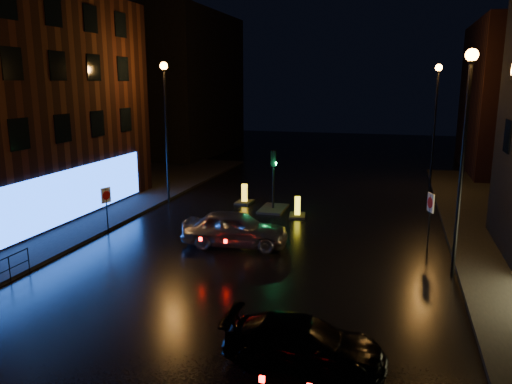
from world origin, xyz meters
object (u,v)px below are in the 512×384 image
silver_hatchback (235,229)px  bollard_far (245,199)px  dark_sedan (304,342)px  road_sign_left (106,199)px  road_sign_right (430,207)px  traffic_signal (273,201)px  bollard_near (297,212)px

silver_hatchback → bollard_far: 8.18m
silver_hatchback → dark_sedan: bearing=-157.0°
dark_sedan → bollard_far: dark_sedan is taller
dark_sedan → road_sign_left: (-11.37, 8.88, 1.08)m
silver_hatchback → road_sign_right: 8.63m
dark_sedan → traffic_signal: bearing=17.2°
road_sign_right → road_sign_left: bearing=-13.4°
silver_hatchback → bollard_near: (1.71, 5.71, -0.56)m
silver_hatchback → traffic_signal: bearing=-6.2°
bollard_near → road_sign_left: (-8.33, -5.55, 1.45)m
dark_sedan → road_sign_right: (3.58, 10.68, 1.27)m
silver_hatchback → road_sign_right: bearing=-82.3°
dark_sedan → silver_hatchback: bearing=29.0°
traffic_signal → dark_sedan: size_ratio=0.81×
traffic_signal → bollard_far: traffic_signal is taller
traffic_signal → bollard_near: traffic_signal is taller
traffic_signal → road_sign_left: bearing=-135.4°
road_sign_right → dark_sedan: bearing=51.2°
road_sign_right → silver_hatchback: bearing=-7.0°
traffic_signal → road_sign_left: (-6.70, -6.61, 1.20)m
silver_hatchback → bollard_near: 5.99m
silver_hatchback → road_sign_left: 6.68m
traffic_signal → bollard_far: 2.39m
silver_hatchback → road_sign_left: (-6.62, 0.17, 0.89)m
road_sign_left → silver_hatchback: bearing=17.1°
bollard_near → bollard_far: bollard_far is taller
bollard_near → road_sign_right: road_sign_right is taller
silver_hatchback → bollard_far: size_ratio=3.39×
traffic_signal → road_sign_right: size_ratio=1.37×
traffic_signal → road_sign_left: traffic_signal is taller
bollard_near → silver_hatchback: bearing=-115.7°
traffic_signal → dark_sedan: 16.18m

